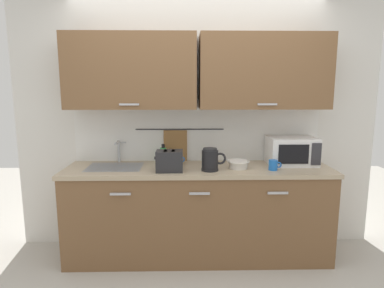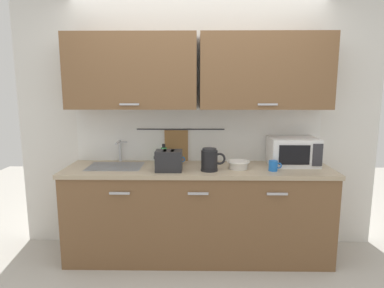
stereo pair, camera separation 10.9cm
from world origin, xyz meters
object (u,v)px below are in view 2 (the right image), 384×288
(electric_kettle, at_px, (210,160))
(mug_by_kettle, at_px, (273,166))
(toaster, at_px, (169,161))
(dish_soap_bottle, at_px, (164,155))
(microwave, at_px, (293,151))
(mug_near_sink, at_px, (177,160))
(mixing_bowl, at_px, (238,164))

(electric_kettle, relative_size, mug_by_kettle, 1.89)
(electric_kettle, height_order, toaster, electric_kettle)
(mug_by_kettle, bearing_deg, dish_soap_bottle, 164.08)
(microwave, height_order, mug_near_sink, microwave)
(electric_kettle, bearing_deg, mixing_bowl, 15.79)
(electric_kettle, height_order, mixing_bowl, electric_kettle)
(mug_by_kettle, bearing_deg, microwave, 44.67)
(dish_soap_bottle, height_order, toaster, dish_soap_bottle)
(microwave, xyz_separation_m, toaster, (-1.20, -0.25, -0.04))
(mixing_bowl, bearing_deg, toaster, -171.88)
(microwave, height_order, mixing_bowl, microwave)
(electric_kettle, relative_size, mixing_bowl, 1.06)
(electric_kettle, height_order, mug_by_kettle, electric_kettle)
(dish_soap_bottle, distance_m, toaster, 0.32)
(mixing_bowl, distance_m, toaster, 0.65)
(electric_kettle, distance_m, mixing_bowl, 0.29)
(toaster, bearing_deg, microwave, 12.02)
(mug_near_sink, xyz_separation_m, mug_by_kettle, (0.89, -0.25, 0.00))
(mug_near_sink, xyz_separation_m, mixing_bowl, (0.58, -0.18, -0.00))
(microwave, bearing_deg, toaster, -167.98)
(mug_near_sink, relative_size, mixing_bowl, 0.56)
(toaster, height_order, mug_by_kettle, toaster)
(electric_kettle, relative_size, toaster, 0.89)
(electric_kettle, height_order, dish_soap_bottle, electric_kettle)
(mixing_bowl, bearing_deg, mug_by_kettle, -13.58)
(dish_soap_bottle, relative_size, toaster, 0.77)
(mug_by_kettle, bearing_deg, electric_kettle, -179.90)
(mug_near_sink, distance_m, toaster, 0.28)
(dish_soap_bottle, bearing_deg, electric_kettle, -33.28)
(mixing_bowl, bearing_deg, dish_soap_bottle, 163.08)
(microwave, xyz_separation_m, mug_by_kettle, (-0.24, -0.24, -0.09))
(mug_near_sink, bearing_deg, electric_kettle, -39.12)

